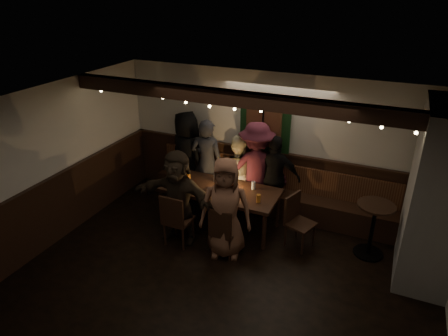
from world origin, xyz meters
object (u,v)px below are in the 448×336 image
at_px(person_a, 187,155).
at_px(person_d, 256,169).
at_px(high_top, 373,223).
at_px(person_e, 275,177).
at_px(chair_near_right, 223,229).
at_px(person_c, 237,173).
at_px(person_b, 207,163).
at_px(dining_table, 219,192).
at_px(person_g, 226,208).
at_px(person_f, 178,197).
at_px(chair_end, 297,218).
at_px(chair_near_left, 175,218).

bearing_deg(person_a, person_d, -156.90).
distance_m(high_top, person_d, 2.22).
xyz_separation_m(high_top, person_e, (-1.78, 0.53, 0.21)).
distance_m(person_d, person_e, 0.38).
relative_size(chair_near_right, person_a, 0.49).
bearing_deg(person_c, chair_near_right, 91.88).
height_order(person_a, person_e, person_a).
bearing_deg(person_b, person_e, 179.47).
bearing_deg(dining_table, person_b, 130.56).
height_order(high_top, person_a, person_a).
relative_size(high_top, person_d, 0.51).
distance_m(person_a, person_d, 1.46).
xyz_separation_m(person_b, person_c, (0.59, 0.06, -0.12)).
height_order(person_a, person_b, person_a).
bearing_deg(high_top, person_a, 171.25).
height_order(person_e, person_g, person_g).
distance_m(person_e, person_f, 1.85).
bearing_deg(person_b, person_a, -19.04).
relative_size(high_top, person_c, 0.61).
distance_m(person_a, person_c, 1.11).
xyz_separation_m(dining_table, person_e, (0.78, 0.74, 0.11)).
xyz_separation_m(high_top, person_g, (-2.12, -0.91, 0.25)).
bearing_deg(person_g, chair_end, 19.21).
xyz_separation_m(dining_table, chair_near_right, (0.41, -0.78, -0.19)).
distance_m(chair_near_right, person_c, 1.55).
height_order(chair_near_right, chair_end, chair_end).
bearing_deg(chair_near_left, high_top, 19.63).
relative_size(person_c, person_e, 0.95).
bearing_deg(person_a, chair_near_left, 136.86).
bearing_deg(chair_near_left, dining_table, 64.86).
xyz_separation_m(dining_table, person_g, (0.43, -0.70, 0.15)).
relative_size(person_a, person_b, 1.02).
relative_size(person_d, person_g, 1.07).
relative_size(high_top, person_a, 0.51).
distance_m(high_top, person_e, 1.87).
height_order(person_c, person_f, person_f).
distance_m(dining_table, person_d, 0.86).
bearing_deg(person_a, person_e, -155.94).
bearing_deg(person_d, person_g, 70.35).
bearing_deg(person_d, chair_end, 123.10).
bearing_deg(person_f, person_c, 71.76).
xyz_separation_m(person_c, person_g, (0.38, -1.40, 0.09)).
bearing_deg(person_c, person_a, -15.23).
xyz_separation_m(person_c, person_e, (0.73, 0.04, 0.04)).
height_order(chair_end, person_e, person_e).
height_order(person_b, person_f, person_b).
distance_m(chair_end, person_d, 1.28).
distance_m(chair_near_left, person_f, 0.34).
bearing_deg(high_top, person_b, 172.13).
xyz_separation_m(dining_table, chair_end, (1.39, -0.01, -0.17)).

